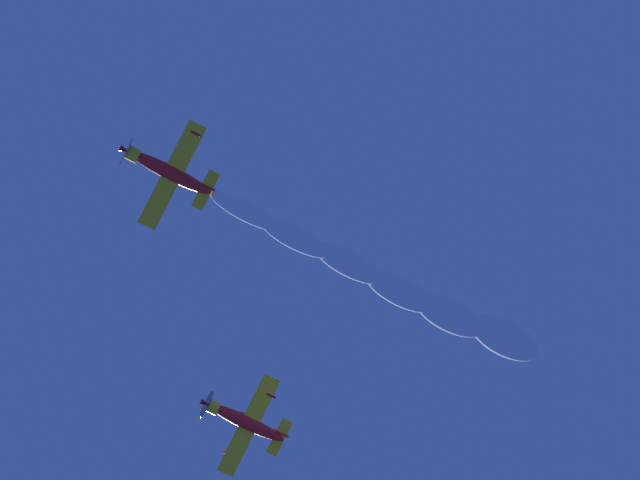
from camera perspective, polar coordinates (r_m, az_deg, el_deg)
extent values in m
ellipsoid|color=red|center=(95.91, -6.19, 2.77)|extent=(5.81, 4.61, 1.35)
cylinder|color=yellow|center=(95.72, -7.72, 3.52)|extent=(1.41, 1.47, 1.24)
cone|color=red|center=(95.69, -8.05, 3.69)|extent=(0.88, 0.85, 0.59)
cylinder|color=#3F3F47|center=(95.69, -7.98, 3.65)|extent=(1.60, 2.17, 2.67)
cube|color=yellow|center=(95.79, -6.10, 2.67)|extent=(5.47, 7.05, 2.29)
ellipsoid|color=red|center=(93.65, -5.14, 4.37)|extent=(0.86, 0.72, 0.30)
ellipsoid|color=red|center=(98.05, -7.02, 1.05)|extent=(0.86, 0.72, 0.30)
cube|color=yellow|center=(96.21, -4.72, 2.07)|extent=(2.27, 2.74, 0.87)
cube|color=red|center=(96.60, -4.64, 2.21)|extent=(1.09, 0.90, 1.06)
ellipsoid|color=#1E232D|center=(96.20, -6.29, 2.97)|extent=(1.62, 1.46, 0.80)
ellipsoid|color=red|center=(103.85, -3.03, -7.51)|extent=(5.84, 4.66, 1.38)
cylinder|color=yellow|center=(103.31, -4.45, -6.85)|extent=(1.44, 1.52, 1.29)
cone|color=red|center=(103.21, -4.76, -6.71)|extent=(0.89, 0.87, 0.62)
cylinder|color=#3F3F47|center=(103.23, -4.69, -6.74)|extent=(1.67, 2.28, 2.80)
cube|color=yellow|center=(103.79, -2.96, -7.62)|extent=(5.34, 6.86, 2.99)
ellipsoid|color=red|center=(101.00, -2.03, -6.43)|extent=(0.86, 0.73, 0.31)
ellipsoid|color=red|center=(106.65, -3.84, -8.74)|extent=(0.86, 0.73, 0.31)
cube|color=yellow|center=(104.48, -1.68, -8.11)|extent=(2.22, 2.68, 1.12)
cube|color=red|center=(104.80, -1.61, -7.94)|extent=(1.14, 0.98, 1.03)
ellipsoid|color=#1E232D|center=(104.05, -3.13, -7.29)|extent=(1.64, 1.49, 0.83)
ellipsoid|color=white|center=(96.67, -3.09, 1.20)|extent=(5.38, 4.34, 1.60)
ellipsoid|color=white|center=(97.22, -1.04, 0.10)|extent=(5.52, 4.54, 1.84)
ellipsoid|color=white|center=(98.35, 1.19, -0.96)|extent=(5.67, 4.74, 2.08)
ellipsoid|color=white|center=(99.55, 3.30, -2.11)|extent=(5.82, 4.94, 2.32)
ellipsoid|color=white|center=(100.72, 5.32, -3.09)|extent=(5.96, 5.15, 2.56)
ellipsoid|color=white|center=(101.86, 7.60, -4.02)|extent=(6.11, 5.35, 2.80)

